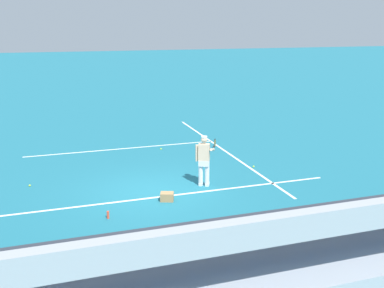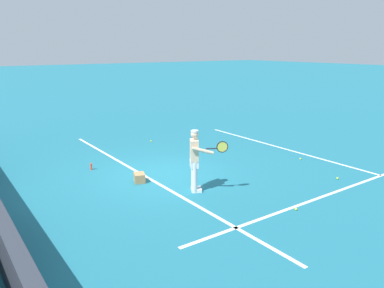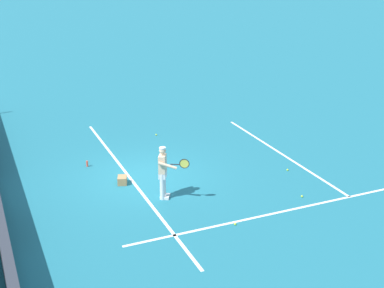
# 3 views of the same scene
# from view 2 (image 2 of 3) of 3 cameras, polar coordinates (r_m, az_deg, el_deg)

# --- Properties ---
(ground_plane) EXTENTS (160.00, 160.00, 0.00)m
(ground_plane) POSITION_cam_2_polar(r_m,az_deg,el_deg) (11.82, -4.87, -4.54)
(ground_plane) COLOR #1E6B7F
(court_baseline_white) EXTENTS (12.00, 0.10, 0.01)m
(court_baseline_white) POSITION_cam_2_polar(r_m,az_deg,el_deg) (11.59, -7.00, -4.97)
(court_baseline_white) COLOR white
(court_baseline_white) RESTS_ON ground
(court_sideline_white) EXTENTS (0.10, 12.00, 0.01)m
(court_sideline_white) POSITION_cam_2_polar(r_m,az_deg,el_deg) (11.75, 23.38, -5.82)
(court_sideline_white) COLOR white
(court_sideline_white) RESTS_ON ground
(court_service_line_white) EXTENTS (8.22, 0.10, 0.01)m
(court_service_line_white) POSITION_cam_2_polar(r_m,az_deg,el_deg) (15.23, 13.25, -0.52)
(court_service_line_white) COLOR white
(court_service_line_white) RESTS_ON ground
(tennis_player) EXTENTS (0.92, 0.87, 1.71)m
(tennis_player) POSITION_cam_2_polar(r_m,az_deg,el_deg) (10.12, 0.50, -2.46)
(tennis_player) COLOR silver
(tennis_player) RESTS_ON ground
(ball_box_cardboard) EXTENTS (0.48, 0.42, 0.26)m
(ball_box_cardboard) POSITION_cam_2_polar(r_m,az_deg,el_deg) (11.16, -8.01, -5.10)
(ball_box_cardboard) COLOR #A87F51
(ball_box_cardboard) RESTS_ON ground
(tennis_ball_far_left) EXTENTS (0.07, 0.07, 0.07)m
(tennis_ball_far_left) POSITION_cam_2_polar(r_m,az_deg,el_deg) (9.57, 15.57, -9.53)
(tennis_ball_far_left) COLOR #CCE533
(tennis_ball_far_left) RESTS_ON ground
(tennis_ball_toward_net) EXTENTS (0.07, 0.07, 0.07)m
(tennis_ball_toward_net) POSITION_cam_2_polar(r_m,az_deg,el_deg) (15.80, -6.25, 0.45)
(tennis_ball_toward_net) COLOR #CCE533
(tennis_ball_toward_net) RESTS_ON ground
(tennis_ball_midcourt) EXTENTS (0.07, 0.07, 0.07)m
(tennis_ball_midcourt) POSITION_cam_2_polar(r_m,az_deg,el_deg) (13.76, 16.20, -2.18)
(tennis_ball_midcourt) COLOR #CCE533
(tennis_ball_midcourt) RESTS_ON ground
(tennis_ball_near_player) EXTENTS (0.07, 0.07, 0.07)m
(tennis_ball_near_player) POSITION_cam_2_polar(r_m,az_deg,el_deg) (12.10, 21.29, -4.89)
(tennis_ball_near_player) COLOR #CCE533
(tennis_ball_near_player) RESTS_ON ground
(water_bottle) EXTENTS (0.07, 0.07, 0.22)m
(water_bottle) POSITION_cam_2_polar(r_m,az_deg,el_deg) (12.56, -15.12, -3.33)
(water_bottle) COLOR #EA4C33
(water_bottle) RESTS_ON ground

